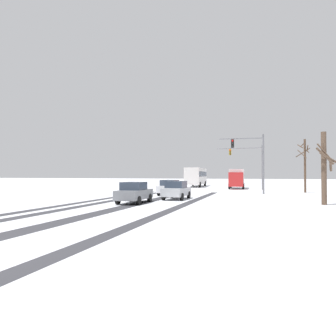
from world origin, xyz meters
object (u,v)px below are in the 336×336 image
object	(u,v)px
traffic_signal_near_right	(251,155)
car_grey_third	(134,192)
traffic_signal_far_right	(249,159)
bare_tree_sidewalk_mid	(324,167)
box_truck_delivery	(237,178)
bare_tree_sidewalk_far	(305,163)
car_white_lead	(170,187)
car_silver_second	(176,190)
bus_oncoming	(196,176)

from	to	relation	value
traffic_signal_near_right	car_grey_third	world-z (taller)	traffic_signal_near_right
traffic_signal_far_right	bare_tree_sidewalk_mid	bearing A→B (deg)	-74.53
traffic_signal_near_right	car_grey_third	distance (m)	15.06
box_truck_delivery	traffic_signal_near_right	bearing A→B (deg)	-80.09
box_truck_delivery	bare_tree_sidewalk_far	world-z (taller)	bare_tree_sidewalk_far
traffic_signal_far_right	car_white_lead	size ratio (longest dim) A/B	1.60
car_silver_second	car_grey_third	distance (m)	4.94
car_white_lead	bare_tree_sidewalk_mid	distance (m)	15.31
box_truck_delivery	bare_tree_sidewalk_mid	distance (m)	25.60
car_grey_third	car_white_lead	bearing A→B (deg)	89.49
bare_tree_sidewalk_mid	traffic_signal_far_right	bearing A→B (deg)	105.47
bare_tree_sidewalk_far	traffic_signal_far_right	bearing A→B (deg)	139.51
car_grey_third	traffic_signal_near_right	bearing A→B (deg)	54.84
car_silver_second	bare_tree_sidewalk_far	world-z (taller)	bare_tree_sidewalk_far
bare_tree_sidewalk_far	bus_oncoming	bearing A→B (deg)	138.85
traffic_signal_far_right	bare_tree_sidewalk_far	xyz separation A→B (m)	(6.72, -5.74, -0.89)
car_white_lead	car_silver_second	size ratio (longest dim) A/B	1.01
bare_tree_sidewalk_far	bare_tree_sidewalk_mid	bearing A→B (deg)	-92.88
traffic_signal_far_right	bare_tree_sidewalk_far	bearing A→B (deg)	-40.49
car_grey_third	bare_tree_sidewalk_mid	xyz separation A→B (m)	(13.73, 2.69, 1.94)
car_silver_second	car_grey_third	world-z (taller)	same
traffic_signal_near_right	car_silver_second	size ratio (longest dim) A/B	1.58
box_truck_delivery	bare_tree_sidewalk_far	bearing A→B (deg)	-44.73
bus_oncoming	bare_tree_sidewalk_far	size ratio (longest dim) A/B	1.71
car_white_lead	car_silver_second	xyz separation A→B (m)	(2.07, -4.90, 0.00)
car_grey_third	bare_tree_sidewalk_mid	bearing A→B (deg)	11.09
car_silver_second	box_truck_delivery	bearing A→B (deg)	80.80
car_white_lead	bus_oncoming	size ratio (longest dim) A/B	0.37
car_silver_second	bare_tree_sidewalk_far	size ratio (longest dim) A/B	0.63
traffic_signal_near_right	bus_oncoming	size ratio (longest dim) A/B	0.59
car_white_lead	car_grey_third	size ratio (longest dim) A/B	1.00
traffic_signal_far_right	box_truck_delivery	world-z (taller)	traffic_signal_far_right
car_white_lead	box_truck_delivery	xyz separation A→B (m)	(5.72, 17.66, 0.82)
car_grey_third	car_silver_second	bearing A→B (deg)	64.13
box_truck_delivery	bare_tree_sidewalk_mid	xyz separation A→B (m)	(7.92, -24.32, 1.12)
car_silver_second	box_truck_delivery	distance (m)	22.87
traffic_signal_near_right	box_truck_delivery	size ratio (longest dim) A/B	0.87
bare_tree_sidewalk_far	car_grey_third	bearing A→B (deg)	-128.31
traffic_signal_near_right	bare_tree_sidewalk_far	distance (m)	8.87
traffic_signal_far_right	bare_tree_sidewalk_mid	xyz separation A→B (m)	(5.93, -21.42, -1.71)
bare_tree_sidewalk_mid	bare_tree_sidewalk_far	bearing A→B (deg)	87.12
car_white_lead	box_truck_delivery	distance (m)	18.58
box_truck_delivery	bare_tree_sidewalk_far	xyz separation A→B (m)	(8.71, -8.63, 1.94)
car_silver_second	box_truck_delivery	size ratio (longest dim) A/B	0.55
traffic_signal_near_right	box_truck_delivery	distance (m)	15.50
car_grey_third	bare_tree_sidewalk_far	distance (m)	23.58
car_white_lead	car_silver_second	bearing A→B (deg)	-67.11
car_white_lead	car_grey_third	xyz separation A→B (m)	(-0.08, -9.35, 0.00)
car_silver_second	bare_tree_sidewalk_far	distance (m)	18.83
car_white_lead	box_truck_delivery	bearing A→B (deg)	72.04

